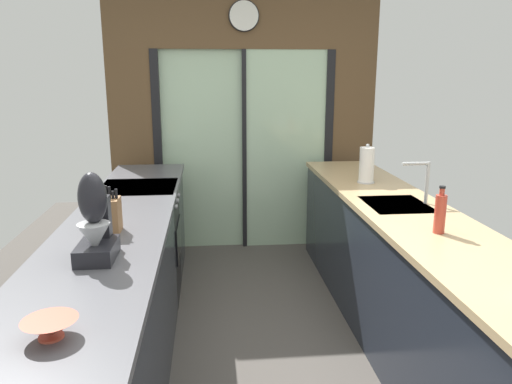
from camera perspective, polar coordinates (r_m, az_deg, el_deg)
The scene contains 11 objects.
ground_plane at distance 3.61m, azimuth 0.88°, elevation -15.95°, with size 5.04×7.60×0.02m, color #4C4742.
back_wall_unit at distance 4.94m, azimuth -1.41°, elevation 10.73°, with size 2.64×0.12×2.70m.
left_counter_run at distance 3.01m, azimuth -15.95°, elevation -12.70°, with size 0.62×3.80×0.92m.
right_counter_run at distance 3.36m, azimuth 17.37°, elevation -9.98°, with size 0.62×3.80×0.92m.
sink_faucet at distance 3.45m, azimuth 18.83°, elevation 1.75°, with size 0.19×0.02×0.28m.
oven_range at distance 4.03m, azimuth -13.15°, elevation -5.82°, with size 0.60×0.60×0.92m.
mixing_bowl at distance 1.81m, azimuth -22.76°, elevation -14.35°, with size 0.18×0.18×0.07m.
knife_block at distance 2.80m, azimuth -16.32°, elevation -2.55°, with size 0.08×0.14×0.26m.
stand_mixer at distance 2.40m, azimuth -18.15°, elevation -3.80°, with size 0.17×0.27×0.42m.
soap_bottle at distance 2.85m, azimuth 20.59°, elevation -2.29°, with size 0.06×0.06×0.26m.
paper_towel_roll at distance 4.00m, azimuth 12.72°, elevation 3.04°, with size 0.14×0.14×0.31m.
Camera 1 is at (-0.36, -2.52, 1.77)m, focal length 34.46 mm.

